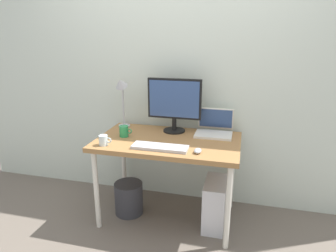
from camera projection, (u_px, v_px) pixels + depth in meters
ground_plane at (168, 216)px, 2.78m from camera, size 6.00×6.00×0.00m
back_wall at (179, 69)px, 2.78m from camera, size 4.40×0.04×2.60m
desk at (168, 147)px, 2.58m from camera, size 1.21×0.72×0.75m
monitor at (174, 102)px, 2.69m from camera, size 0.49×0.20×0.49m
laptop at (214, 128)px, 2.68m from camera, size 0.32×0.29×0.22m
desk_lamp at (121, 91)px, 2.78m from camera, size 0.11×0.16×0.49m
keyboard at (160, 147)px, 2.35m from camera, size 0.44×0.14×0.02m
mouse at (198, 151)px, 2.27m from camera, size 0.06×0.09×0.03m
coffee_mug at (124, 131)px, 2.62m from camera, size 0.11×0.08×0.10m
glass_cup at (104, 140)px, 2.41m from camera, size 0.11×0.07×0.08m
computer_tower at (215, 204)px, 2.59m from camera, size 0.18×0.36×0.42m
wastebasket at (129, 198)px, 2.79m from camera, size 0.26×0.26×0.30m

